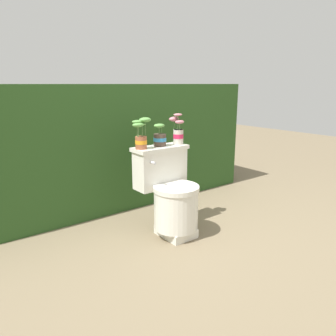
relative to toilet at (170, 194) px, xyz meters
name	(u,v)px	position (x,y,z in m)	size (l,w,h in m)	color
ground_plane	(175,232)	(0.03, -0.02, -0.33)	(12.00, 12.00, 0.00)	#75664C
hedge_backdrop	(114,144)	(0.03, 0.95, 0.26)	(2.85, 0.68, 1.16)	#284C1E
toilet	(170,194)	(0.00, 0.00, 0.00)	(0.45, 0.48, 0.69)	silver
potted_plant_left	(141,135)	(-0.18, 0.13, 0.47)	(0.16, 0.09, 0.24)	#9E5638
potted_plant_midleft	(160,137)	(0.01, 0.14, 0.43)	(0.11, 0.10, 0.18)	#47382D
potted_plant_middle	(178,131)	(0.17, 0.12, 0.47)	(0.11, 0.12, 0.25)	beige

